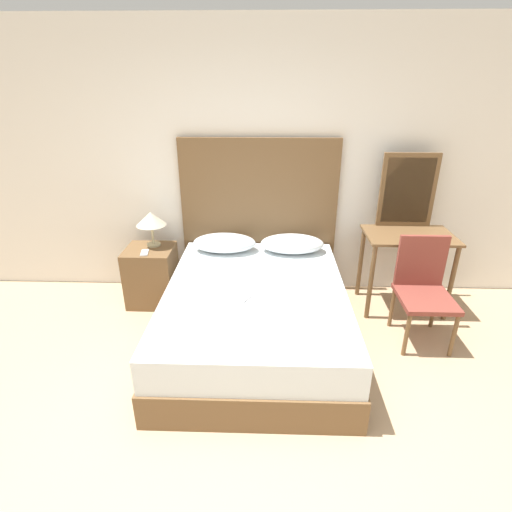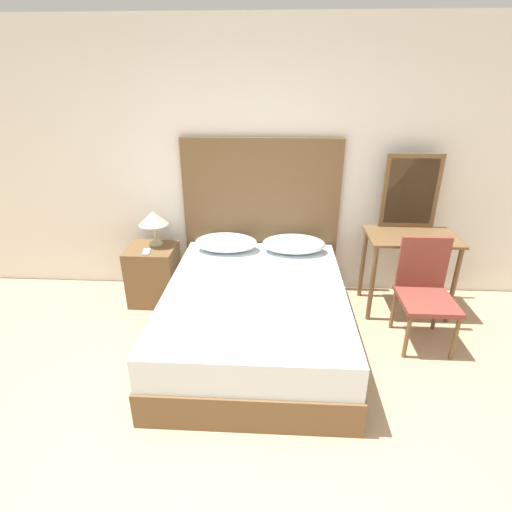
% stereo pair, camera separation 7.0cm
% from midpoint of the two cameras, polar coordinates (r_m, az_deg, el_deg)
% --- Properties ---
extents(wall_back, '(10.00, 0.06, 2.70)m').
position_cam_midpoint_polar(wall_back, '(4.14, 0.89, 12.80)').
color(wall_back, white).
rests_on(wall_back, ground_plane).
extents(bed, '(1.53, 2.02, 0.55)m').
position_cam_midpoint_polar(bed, '(3.50, 0.49, -8.57)').
color(bed, brown).
rests_on(bed, ground_plane).
extents(headboard, '(1.61, 0.05, 1.63)m').
position_cam_midpoint_polar(headboard, '(4.20, 1.19, 5.45)').
color(headboard, brown).
rests_on(headboard, ground_plane).
extents(pillow_left, '(0.63, 0.36, 0.17)m').
position_cam_midpoint_polar(pillow_left, '(4.05, -3.80, 1.92)').
color(pillow_left, silver).
rests_on(pillow_left, bed).
extents(pillow_right, '(0.63, 0.36, 0.17)m').
position_cam_midpoint_polar(pillow_right, '(4.03, 5.91, 1.71)').
color(pillow_right, silver).
rests_on(pillow_right, bed).
extents(phone_on_bed, '(0.14, 0.16, 0.01)m').
position_cam_midpoint_polar(phone_on_bed, '(3.19, -1.39, -6.19)').
color(phone_on_bed, '#B7B7BC').
rests_on(phone_on_bed, bed).
extents(nightstand, '(0.48, 0.45, 0.60)m').
position_cam_midpoint_polar(nightstand, '(4.26, -13.93, -2.55)').
color(nightstand, brown).
rests_on(nightstand, ground_plane).
extents(table_lamp, '(0.30, 0.30, 0.35)m').
position_cam_midpoint_polar(table_lamp, '(4.12, -14.00, 5.17)').
color(table_lamp, tan).
rests_on(table_lamp, nightstand).
extents(phone_on_nightstand, '(0.09, 0.16, 0.01)m').
position_cam_midpoint_polar(phone_on_nightstand, '(4.05, -14.91, 0.60)').
color(phone_on_nightstand, '#B7B7BC').
rests_on(phone_on_nightstand, nightstand).
extents(vanity_desk, '(0.83, 0.54, 0.79)m').
position_cam_midpoint_polar(vanity_desk, '(4.13, 21.57, 0.81)').
color(vanity_desk, brown).
rests_on(vanity_desk, ground_plane).
extents(vanity_mirror, '(0.54, 0.03, 0.73)m').
position_cam_midpoint_polar(vanity_mirror, '(4.20, 21.68, 8.57)').
color(vanity_mirror, brown).
rests_on(vanity_mirror, vanity_desk).
extents(chair, '(0.45, 0.50, 0.92)m').
position_cam_midpoint_polar(chair, '(3.77, 23.45, -4.04)').
color(chair, brown).
rests_on(chair, ground_plane).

